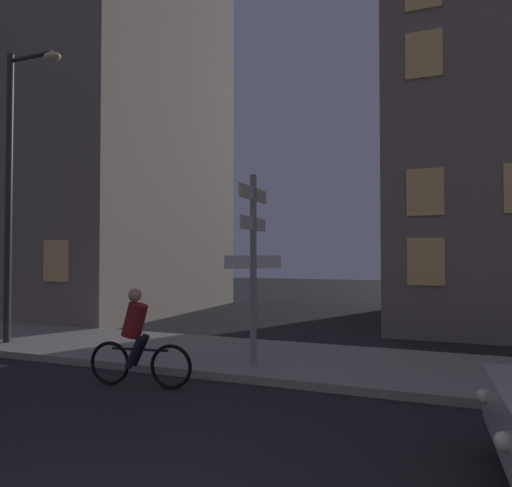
{
  "coord_description": "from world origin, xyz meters",
  "views": [
    {
      "loc": [
        2.32,
        -1.94,
        2.15
      ],
      "look_at": [
        -0.92,
        6.41,
        2.39
      ],
      "focal_mm": 32.71,
      "sensor_mm": 36.0,
      "label": 1
    }
  ],
  "objects": [
    {
      "name": "building_left_block",
      "position": [
        -11.02,
        13.13,
        10.8
      ],
      "size": [
        9.16,
        9.2,
        21.6
      ],
      "color": "slate",
      "rests_on": "ground_plane"
    },
    {
      "name": "cyclist",
      "position": [
        -2.3,
        4.54,
        0.75
      ],
      "size": [
        1.81,
        0.38,
        1.61
      ],
      "color": "black",
      "rests_on": "ground_plane"
    },
    {
      "name": "sidewalk_kerb",
      "position": [
        0.0,
        6.95,
        0.07
      ],
      "size": [
        40.0,
        3.25,
        0.14
      ],
      "primitive_type": "cube",
      "color": "gray",
      "rests_on": "ground_plane"
    },
    {
      "name": "street_lamp",
      "position": [
        -6.84,
        6.1,
        4.09
      ],
      "size": [
        1.57,
        0.28,
        6.77
      ],
      "color": "#2D2D30",
      "rests_on": "sidewalk_kerb"
    },
    {
      "name": "signpost",
      "position": [
        -0.82,
        6.0,
        2.18
      ],
      "size": [
        0.81,
        1.32,
        3.5
      ],
      "color": "gray",
      "rests_on": "sidewalk_kerb"
    }
  ]
}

